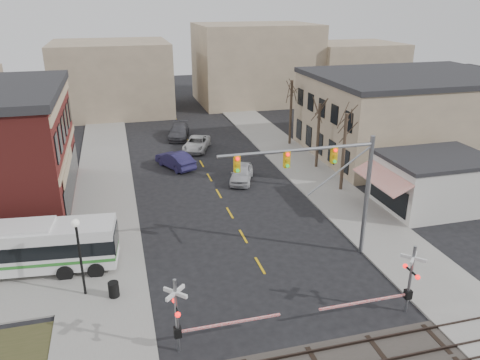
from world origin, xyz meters
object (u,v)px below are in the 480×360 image
car_b (175,160)px  traffic_signal_mast (329,175)px  car_c (197,144)px  car_d (179,132)px  pedestrian_far (99,228)px  car_a (242,173)px  rr_crossing_east (403,281)px  transit_bus (15,248)px  rr_crossing_west (186,315)px  trash_bin (114,289)px  street_lamp (78,242)px  pedestrian_near (92,256)px

car_b → traffic_signal_mast: bearing=85.0°
car_c → car_d: car_d is taller
pedestrian_far → car_b: bearing=-2.2°
car_c → pedestrian_far: (-10.08, -18.78, 0.28)m
car_a → pedestrian_far: bearing=-124.2°
rr_crossing_east → car_a: size_ratio=1.23×
car_a → car_c: bearing=124.4°
transit_bus → traffic_signal_mast: (18.79, -3.10, 3.99)m
rr_crossing_west → car_b: (2.88, 25.79, -1.14)m
traffic_signal_mast → trash_bin: size_ratio=10.97×
car_a → car_c: (-2.32, 10.40, -0.06)m
car_a → traffic_signal_mast: bearing=-61.9°
car_b → pedestrian_far: bearing=38.0°
car_b → rr_crossing_east: bearing=83.5°
traffic_signal_mast → street_lamp: 14.97m
rr_crossing_east → car_b: bearing=108.2°
pedestrian_far → car_d: bearing=4.9°
car_b → pedestrian_near: size_ratio=2.60×
trash_bin → pedestrian_near: pedestrian_near is taller
rr_crossing_west → car_d: (4.70, 36.19, -1.18)m
rr_crossing_west → car_d: 36.51m
rr_crossing_east → car_a: (-3.12, 20.74, -1.19)m
rr_crossing_west → street_lamp: 7.75m
trash_bin → car_d: 32.06m
transit_bus → car_a: size_ratio=2.64×
pedestrian_far → pedestrian_near: bearing=-160.5°
transit_bus → street_lamp: 5.56m
traffic_signal_mast → trash_bin: (-13.20, -1.03, -5.16)m
car_d → trash_bin: bearing=-91.2°
pedestrian_near → pedestrian_far: bearing=19.3°
car_c → pedestrian_near: pedestrian_near is taller
rr_crossing_east → street_lamp: (-16.29, 5.97, 1.47)m
trash_bin → car_a: size_ratio=0.20×
street_lamp → car_b: (7.79, 19.97, -2.61)m
rr_crossing_east → car_d: bearing=100.4°
traffic_signal_mast → car_c: bearing=99.0°
rr_crossing_east → pedestrian_near: size_ratio=2.89×
car_b → car_d: car_b is taller
street_lamp → rr_crossing_east: bearing=-20.1°
car_b → pedestrian_far: pedestrian_far is taller
transit_bus → car_d: size_ratio=2.22×
car_a → car_b: 7.49m
rr_crossing_west → car_d: bearing=82.6°
rr_crossing_east → traffic_signal_mast: bearing=103.4°
car_d → pedestrian_far: size_ratio=3.07×
car_b → car_c: (3.06, 5.20, -0.11)m
transit_bus → rr_crossing_west: rr_crossing_west is taller
transit_bus → pedestrian_far: transit_bus is taller
transit_bus → car_b: transit_bus is taller
car_d → pedestrian_near: bearing=-95.0°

